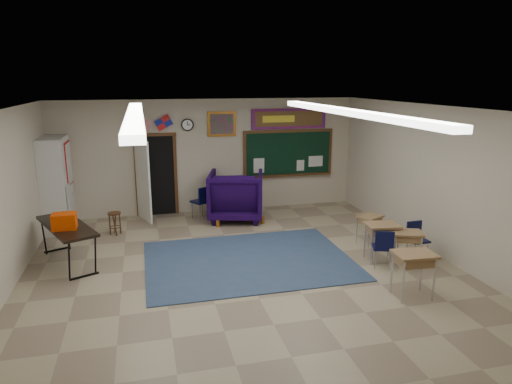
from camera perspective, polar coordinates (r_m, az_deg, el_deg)
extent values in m
plane|color=tan|center=(8.38, -1.01, -10.73)|extent=(9.00, 9.00, 0.00)
cube|color=#B8B095|center=(12.20, -5.87, 4.46)|extent=(8.00, 0.04, 3.00)
cube|color=#B8B095|center=(3.93, 14.72, -17.11)|extent=(8.00, 0.04, 3.00)
cube|color=#B8B095|center=(9.58, 22.95, 0.79)|extent=(0.04, 9.00, 3.00)
cube|color=silver|center=(7.63, -1.11, 10.21)|extent=(8.00, 9.00, 0.04)
cube|color=#334462|center=(9.13, -0.93, -8.51)|extent=(4.00, 3.00, 0.02)
cube|color=black|center=(12.16, -12.35, 2.01)|extent=(0.95, 0.04, 2.10)
cube|color=silver|center=(11.73, -13.96, 1.39)|extent=(0.35, 0.86, 2.05)
cube|color=#502E17|center=(12.67, 4.07, 4.85)|extent=(2.55, 0.05, 1.30)
cube|color=black|center=(12.66, 4.09, 4.84)|extent=(2.40, 0.03, 1.15)
cube|color=#502E17|center=(12.73, 4.11, 2.14)|extent=(2.40, 0.12, 0.04)
cube|color=red|center=(12.56, 4.14, 9.13)|extent=(2.10, 0.04, 0.55)
cube|color=brown|center=(12.55, 4.16, 9.13)|extent=(1.90, 0.03, 0.40)
cube|color=#9F621E|center=(12.12, -4.30, 8.48)|extent=(0.75, 0.05, 0.65)
cube|color=#A51466|center=(12.10, -4.28, 8.47)|extent=(0.62, 0.03, 0.52)
cylinder|color=black|center=(12.00, -8.58, 8.31)|extent=(0.32, 0.05, 0.32)
cylinder|color=white|center=(11.98, -8.57, 8.30)|extent=(0.26, 0.02, 0.26)
cube|color=silver|center=(11.69, -23.67, 0.93)|extent=(0.55, 1.25, 2.20)
imported|color=black|center=(11.58, -2.53, -0.44)|extent=(1.64, 1.67, 1.24)
cube|color=#9D7449|center=(9.23, 15.54, -4.00)|extent=(0.68, 0.55, 0.04)
cube|color=brown|center=(9.26, 15.50, -4.62)|extent=(0.59, 0.46, 0.13)
cube|color=#9D7449|center=(10.16, 14.06, -2.97)|extent=(0.64, 0.58, 0.03)
cube|color=brown|center=(10.19, 14.03, -3.44)|extent=(0.55, 0.50, 0.10)
cube|color=#9D7449|center=(7.85, 19.21, -7.35)|extent=(0.67, 0.52, 0.04)
cube|color=brown|center=(7.89, 19.15, -8.08)|extent=(0.58, 0.44, 0.13)
cube|color=#9D7449|center=(9.13, 18.34, -4.85)|extent=(0.68, 0.59, 0.04)
cube|color=brown|center=(9.16, 18.30, -5.41)|extent=(0.59, 0.50, 0.11)
cube|color=black|center=(9.48, -22.64, -3.94)|extent=(1.36, 1.99, 0.05)
cube|color=#F04004|center=(9.18, -22.84, -3.39)|extent=(0.42, 0.32, 0.30)
cylinder|color=#4E3117|center=(10.95, -17.31, -2.56)|extent=(0.30, 0.30, 0.03)
torus|color=#4E3117|center=(11.04, -17.19, -4.21)|extent=(0.24, 0.24, 0.02)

